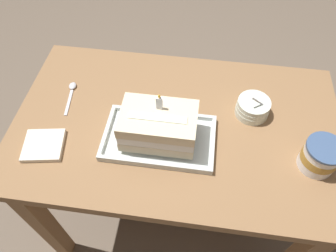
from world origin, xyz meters
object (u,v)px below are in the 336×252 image
at_px(ice_cream_tub, 320,156).
at_px(foil_tray, 159,139).
at_px(bowl_stack, 253,108).
at_px(birthday_cake, 159,126).
at_px(napkin_pile, 44,145).
at_px(serving_spoon_near_tray, 72,90).

bearing_deg(ice_cream_tub, foil_tray, 177.17).
distance_m(foil_tray, bowl_stack, 0.33).
height_order(birthday_cake, bowl_stack, birthday_cake).
xyz_separation_m(ice_cream_tub, napkin_pile, (-0.83, -0.05, -0.04)).
xyz_separation_m(birthday_cake, bowl_stack, (0.29, 0.15, -0.05)).
distance_m(birthday_cake, serving_spoon_near_tray, 0.39).
height_order(bowl_stack, ice_cream_tub, bowl_stack).
bearing_deg(birthday_cake, bowl_stack, 27.42).
xyz_separation_m(bowl_stack, serving_spoon_near_tray, (-0.63, 0.02, -0.02)).
bearing_deg(ice_cream_tub, bowl_stack, 136.77).
height_order(serving_spoon_near_tray, napkin_pile, napkin_pile).
height_order(birthday_cake, napkin_pile, birthday_cake).
xyz_separation_m(foil_tray, ice_cream_tub, (0.48, -0.02, 0.04)).
relative_size(foil_tray, birthday_cake, 1.55).
bearing_deg(bowl_stack, foil_tray, -152.58).
distance_m(foil_tray, napkin_pile, 0.36).
relative_size(bowl_stack, serving_spoon_near_tray, 0.74).
relative_size(foil_tray, napkin_pile, 2.53).
relative_size(birthday_cake, ice_cream_tub, 2.05).
relative_size(foil_tray, serving_spoon_near_tray, 2.31).
distance_m(serving_spoon_near_tray, napkin_pile, 0.24).
height_order(foil_tray, serving_spoon_near_tray, foil_tray).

